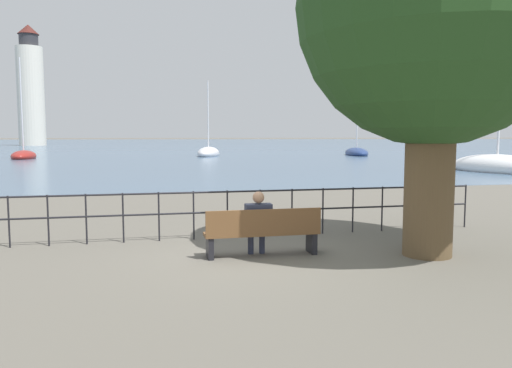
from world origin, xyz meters
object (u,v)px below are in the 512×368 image
object	(u,v)px
seated_person_left	(258,220)
sailboat_1	(356,153)
sailboat_3	(24,156)
sailboat_2	(497,167)
harbor_lighthouse	(31,90)
sailboat_0	(208,153)
shade_tree	(435,10)
park_bench	(263,233)

from	to	relation	value
seated_person_left	sailboat_1	size ratio (longest dim) A/B	0.11
sailboat_3	sailboat_1	bearing A→B (deg)	-1.03
sailboat_2	harbor_lighthouse	distance (m)	105.90
seated_person_left	sailboat_2	bearing A→B (deg)	42.76
seated_person_left	sailboat_0	xyz separation A→B (m)	(4.85, 45.76, -0.34)
sailboat_1	shade_tree	bearing A→B (deg)	-98.97
shade_tree	sailboat_2	world-z (taller)	sailboat_2
seated_person_left	sailboat_3	world-z (taller)	sailboat_3
sailboat_0	harbor_lighthouse	size ratio (longest dim) A/B	0.32
seated_person_left	sailboat_3	xyz separation A→B (m)	(-13.58, 43.67, -0.37)
sailboat_0	harbor_lighthouse	distance (m)	74.71
sailboat_0	sailboat_3	distance (m)	18.55
park_bench	seated_person_left	world-z (taller)	seated_person_left
park_bench	harbor_lighthouse	bearing A→B (deg)	103.34
sailboat_0	park_bench	bearing A→B (deg)	-78.35
sailboat_1	sailboat_2	bearing A→B (deg)	-82.24
shade_tree	sailboat_3	world-z (taller)	sailboat_3
sailboat_3	harbor_lighthouse	bearing A→B (deg)	98.06
park_bench	seated_person_left	size ratio (longest dim) A/B	1.78
shade_tree	sailboat_0	world-z (taller)	sailboat_0
shade_tree	sailboat_0	size ratio (longest dim) A/B	0.81
sailboat_0	sailboat_2	distance (m)	31.49
sailboat_2	sailboat_3	bearing A→B (deg)	126.00
sailboat_0	harbor_lighthouse	world-z (taller)	harbor_lighthouse
seated_person_left	sailboat_2	world-z (taller)	sailboat_2
sailboat_2	park_bench	bearing A→B (deg)	-152.56
park_bench	harbor_lighthouse	xyz separation A→B (m)	(-26.68, 112.52, 12.00)
harbor_lighthouse	shade_tree	bearing A→B (deg)	-75.29
shade_tree	sailboat_2	bearing A→B (deg)	48.89
sailboat_1	harbor_lighthouse	xyz separation A→B (m)	(-48.46, 67.76, 12.14)
sailboat_2	harbor_lighthouse	size ratio (longest dim) A/B	0.30
shade_tree	harbor_lighthouse	bearing A→B (deg)	104.71
shade_tree	sailboat_1	distance (m)	49.27
sailboat_1	sailboat_2	size ratio (longest dim) A/B	1.39
sailboat_0	sailboat_2	world-z (taller)	sailboat_0
sailboat_1	sailboat_3	world-z (taller)	sailboat_1
seated_person_left	sailboat_3	distance (m)	45.74
park_bench	sailboat_3	world-z (taller)	sailboat_3
sailboat_2	sailboat_3	world-z (taller)	sailboat_3
sailboat_2	harbor_lighthouse	bearing A→B (deg)	100.22
park_bench	sailboat_0	xyz separation A→B (m)	(4.78, 45.84, -0.12)
sailboat_1	harbor_lighthouse	world-z (taller)	harbor_lighthouse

